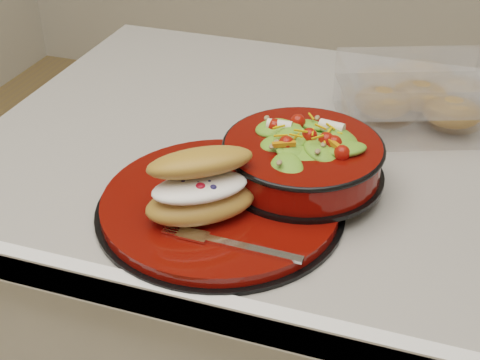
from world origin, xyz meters
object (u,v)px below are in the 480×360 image
(dinner_plate, at_px, (221,205))
(pastry_box, at_px, (418,98))
(salad_bowl, at_px, (303,153))
(croissant, at_px, (202,186))
(fork, at_px, (234,245))

(dinner_plate, relative_size, pastry_box, 1.15)
(salad_bowl, xyz_separation_m, croissant, (-0.09, -0.12, 0.00))
(salad_bowl, bearing_deg, fork, -102.36)
(fork, height_order, pastry_box, pastry_box)
(salad_bowl, relative_size, fork, 1.43)
(dinner_plate, height_order, croissant, croissant)
(dinner_plate, distance_m, croissant, 0.06)
(pastry_box, bearing_deg, croissant, -142.40)
(dinner_plate, height_order, fork, fork)
(fork, bearing_deg, croissant, 51.29)
(fork, distance_m, pastry_box, 0.44)
(pastry_box, bearing_deg, dinner_plate, -143.77)
(dinner_plate, xyz_separation_m, salad_bowl, (0.08, 0.09, 0.04))
(dinner_plate, relative_size, croissant, 2.08)
(dinner_plate, height_order, salad_bowl, salad_bowl)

